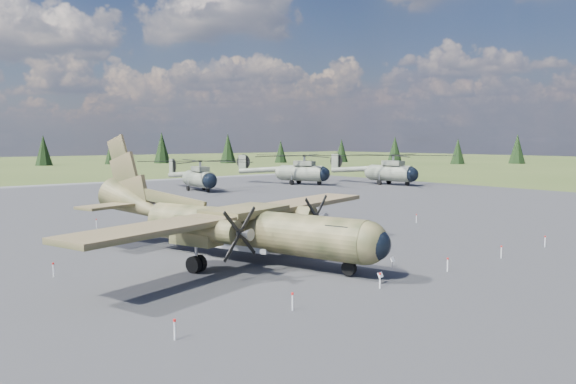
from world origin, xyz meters
TOP-DOWN VIEW (x-y plane):
  - ground at (0.00, 0.00)m, footprint 500.00×500.00m
  - apron at (0.00, 10.00)m, footprint 120.00×120.00m
  - transport_plane at (-5.80, -2.48)m, footprint 26.15×23.34m
  - helicopter_near at (17.76, 42.10)m, footprint 20.31×22.76m
  - helicopter_mid at (37.96, 41.45)m, footprint 27.18×27.18m
  - helicopter_far at (49.39, 31.11)m, footprint 23.39×25.90m
  - info_placard_left at (-3.27, -12.87)m, footprint 0.45×0.26m
  - info_placard_right at (0.41, -10.63)m, footprint 0.44×0.29m
  - barrier_fence at (-0.46, -0.08)m, footprint 33.12×29.62m
  - treeline at (-7.39, -0.66)m, footprint 328.76×322.52m

SIDE VIEW (x-z plane):
  - ground at x=0.00m, z-range 0.00..0.00m
  - apron at x=0.00m, z-range -0.02..0.02m
  - info_placard_right at x=0.41m, z-range 0.10..0.74m
  - info_placard_left at x=-3.27m, z-range 0.11..0.76m
  - barrier_fence at x=-0.46m, z-range 0.08..0.93m
  - transport_plane at x=-5.80m, z-range -1.86..6.87m
  - helicopter_near at x=17.76m, z-range 0.99..5.73m
  - helicopter_mid at x=37.96m, z-range 1.09..6.32m
  - helicopter_far at x=49.39m, z-range 1.11..6.44m
  - treeline at x=-7.39m, z-range -0.77..10.12m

